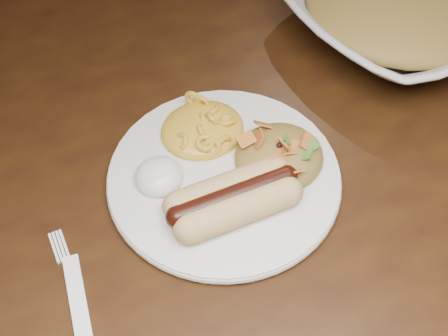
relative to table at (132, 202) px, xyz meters
name	(u,v)px	position (x,y,z in m)	size (l,w,h in m)	color
table	(132,202)	(0.00, 0.00, 0.00)	(1.60, 0.90, 0.75)	black
plate	(224,178)	(0.08, -0.08, 0.10)	(0.24, 0.24, 0.01)	silver
hotdog	(233,198)	(0.08, -0.12, 0.12)	(0.12, 0.06, 0.03)	gold
mac_and_cheese	(202,121)	(0.09, -0.02, 0.12)	(0.09, 0.08, 0.03)	gold
sour_cream	(159,172)	(0.02, -0.06, 0.12)	(0.05, 0.05, 0.03)	white
taco_salad	(280,151)	(0.14, -0.09, 0.12)	(0.09, 0.09, 0.04)	#C24C2C
fork	(78,303)	(-0.09, -0.15, 0.09)	(0.02, 0.15, 0.00)	white
serving_bowl	(399,11)	(0.38, 0.05, 0.13)	(0.27, 0.27, 0.07)	silver
bowl_filling	(402,0)	(0.38, 0.05, 0.14)	(0.23, 0.23, 0.06)	#C24C2C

